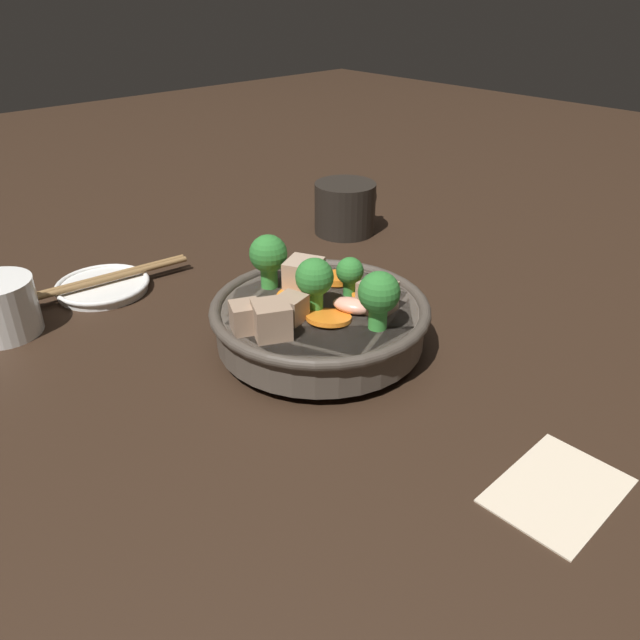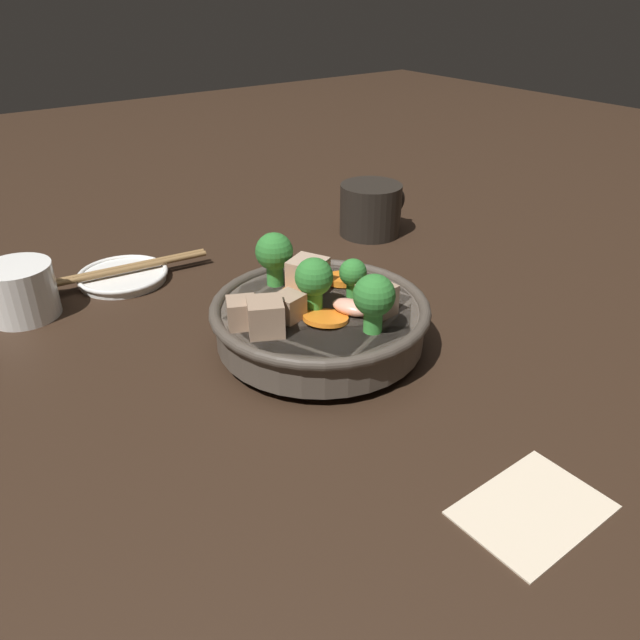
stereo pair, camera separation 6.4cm
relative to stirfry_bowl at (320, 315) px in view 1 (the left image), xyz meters
The scene contains 7 objects.
ground_plane 0.04m from the stirfry_bowl, 32.53° to the right, with size 3.00×3.00×0.00m, color black.
stirfry_bowl is the anchor object (origin of this frame).
side_saucer 0.30m from the stirfry_bowl, 111.46° to the left, with size 0.11×0.11×0.01m.
tea_cup 0.34m from the stirfry_bowl, 132.44° to the left, with size 0.08×0.08×0.06m.
dark_mug 0.33m from the stirfry_bowl, 40.68° to the left, with size 0.11×0.09×0.08m.
napkin 0.28m from the stirfry_bowl, 91.68° to the right, with size 0.11×0.08×0.00m.
chopsticks_pair 0.30m from the stirfry_bowl, 111.46° to the left, with size 0.22×0.04×0.01m.
Camera 1 is at (-0.38, -0.41, 0.35)m, focal length 35.00 mm.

